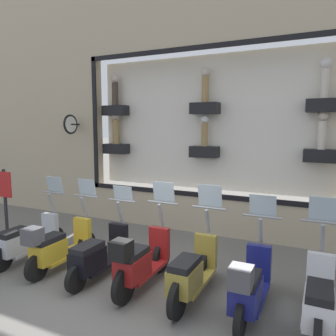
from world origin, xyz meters
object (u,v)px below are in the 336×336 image
Objects in this scene: scooter_navy_2 at (249,286)px; scooter_yellow_6 at (57,246)px; scooter_white_1 at (319,300)px; scooter_black_5 at (98,255)px; scooter_red_4 at (140,261)px; scooter_silver_7 at (26,240)px; shop_sign_post at (5,206)px; scooter_olive_3 at (192,272)px.

scooter_navy_2 is 3.54m from scooter_yellow_6.
scooter_white_1 is 1.01× the size of scooter_black_5.
scooter_yellow_6 reaches higher than scooter_navy_2.
scooter_red_4 is (0.02, 1.77, 0.03)m from scooter_navy_2.
scooter_black_5 is at bearing 90.12° from scooter_white_1.
shop_sign_post is at bearing 72.95° from scooter_silver_7.
scooter_black_5 is at bearing -95.96° from shop_sign_post.
scooter_navy_2 is at bearing -90.54° from scooter_red_4.
scooter_olive_3 is at bearing -89.60° from scooter_black_5.
scooter_red_4 is 2.65m from scooter_silver_7.
scooter_navy_2 is 0.89m from scooter_olive_3.
scooter_navy_2 is 1.77m from scooter_red_4.
scooter_olive_3 is at bearing 85.22° from scooter_navy_2.
scooter_olive_3 is 2.65m from scooter_yellow_6.
scooter_black_5 is at bearing 90.40° from scooter_olive_3.
scooter_white_1 is at bearing -89.95° from scooter_silver_7.
scooter_silver_7 is (0.06, 0.88, -0.05)m from scooter_yellow_6.
scooter_white_1 is 3.54m from scooter_black_5.
scooter_red_4 is 1.03× the size of shop_sign_post.
scooter_red_4 is 3.60m from shop_sign_post.
shop_sign_post is at bearing 86.56° from scooter_olive_3.
scooter_white_1 is at bearing -90.17° from scooter_olive_3.
scooter_red_4 is 1.77m from scooter_yellow_6.
scooter_silver_7 is (-0.01, 3.54, -0.03)m from scooter_olive_3.
scooter_red_4 is at bearing -92.91° from scooter_black_5.
scooter_olive_3 is 4.48m from shop_sign_post.
scooter_olive_3 is 3.54m from scooter_silver_7.
scooter_red_4 is (-0.06, 0.88, 0.04)m from scooter_olive_3.
scooter_navy_2 is at bearing 94.45° from scooter_white_1.
shop_sign_post is (0.28, 0.90, 0.54)m from scooter_silver_7.
scooter_white_1 reaches higher than scooter_black_5.
scooter_navy_2 is (-0.07, 0.88, 0.03)m from scooter_white_1.
scooter_yellow_6 is (-0.06, 0.88, 0.05)m from scooter_black_5.
scooter_white_1 is 1.01× the size of scooter_silver_7.
scooter_olive_3 reaches higher than scooter_silver_7.
scooter_white_1 is 1.00× the size of scooter_yellow_6.
scooter_white_1 is 1.00× the size of scooter_navy_2.
scooter_yellow_6 is at bearing 89.98° from scooter_navy_2.
scooter_yellow_6 is 1.00× the size of scooter_silver_7.
scooter_navy_2 reaches higher than scooter_black_5.
scooter_silver_7 reaches higher than scooter_black_5.
scooter_red_4 is 0.89m from scooter_black_5.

